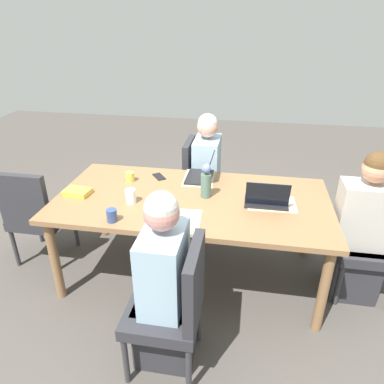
{
  "coord_description": "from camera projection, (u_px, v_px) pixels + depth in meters",
  "views": [
    {
      "loc": [
        -0.42,
        2.42,
        2.03
      ],
      "look_at": [
        0.0,
        0.0,
        0.79
      ],
      "focal_mm": 33.32,
      "sensor_mm": 36.0,
      "label": 1
    }
  ],
  "objects": [
    {
      "name": "ground_plane",
      "position": [
        192.0,
        273.0,
        3.11
      ],
      "size": [
        10.0,
        10.0,
        0.0
      ],
      "primitive_type": "plane",
      "color": "#4C4742"
    },
    {
      "name": "placemat_head_left_left_far",
      "position": [
        271.0,
        203.0,
        2.69
      ],
      "size": [
        0.37,
        0.28,
        0.0
      ],
      "primitive_type": "cube",
      "rotation": [
        0.0,
        0.0,
        0.05
      ],
      "color": "beige",
      "rests_on": "dining_table"
    },
    {
      "name": "coffee_mug_centre_left",
      "position": [
        131.0,
        196.0,
        2.68
      ],
      "size": [
        0.08,
        0.08,
        0.11
      ],
      "primitive_type": "cylinder",
      "color": "white",
      "rests_on": "dining_table"
    },
    {
      "name": "coffee_mug_near_right",
      "position": [
        130.0,
        177.0,
        3.03
      ],
      "size": [
        0.08,
        0.08,
        0.08
      ],
      "primitive_type": "cylinder",
      "color": "#DBC64C",
      "rests_on": "dining_table"
    },
    {
      "name": "chair_far_left_mid",
      "position": [
        175.0,
        303.0,
        2.1
      ],
      "size": [
        0.44,
        0.44,
        0.9
      ],
      "color": "#2D2D33",
      "rests_on": "ground_plane"
    },
    {
      "name": "chair_near_left_near",
      "position": [
        200.0,
        179.0,
        3.67
      ],
      "size": [
        0.44,
        0.44,
        0.9
      ],
      "color": "#2D2D33",
      "rests_on": "ground_plane"
    },
    {
      "name": "placemat_far_left_mid",
      "position": [
        181.0,
        222.0,
        2.45
      ],
      "size": [
        0.28,
        0.37,
        0.0
      ],
      "primitive_type": "cube",
      "rotation": [
        0.0,
        0.0,
        -1.52
      ],
      "color": "beige",
      "rests_on": "dining_table"
    },
    {
      "name": "coffee_mug_near_left",
      "position": [
        112.0,
        215.0,
        2.44
      ],
      "size": [
        0.07,
        0.07,
        0.09
      ],
      "primitive_type": "cylinder",
      "color": "#33477A",
      "rests_on": "dining_table"
    },
    {
      "name": "flower_vase",
      "position": [
        206.0,
        181.0,
        2.73
      ],
      "size": [
        0.08,
        0.08,
        0.28
      ],
      "color": "#4C6B60",
      "rests_on": "dining_table"
    },
    {
      "name": "chair_head_left_left_far",
      "position": [
        366.0,
        233.0,
        2.76
      ],
      "size": [
        0.44,
        0.44,
        0.9
      ],
      "color": "#2D2D33",
      "rests_on": "ground_plane"
    },
    {
      "name": "person_far_left_mid",
      "position": [
        165.0,
        291.0,
        2.15
      ],
      "size": [
        0.36,
        0.4,
        1.19
      ],
      "color": "#2D2D33",
      "rests_on": "ground_plane"
    },
    {
      "name": "phone_black",
      "position": [
        159.0,
        177.0,
        3.12
      ],
      "size": [
        0.15,
        0.16,
        0.01
      ],
      "primitive_type": "cube",
      "rotation": [
        0.0,
        0.0,
        2.22
      ],
      "color": "black",
      "rests_on": "dining_table"
    },
    {
      "name": "dining_table",
      "position": [
        192.0,
        205.0,
        2.8
      ],
      "size": [
        2.12,
        1.06,
        0.74
      ],
      "color": "olive",
      "rests_on": "ground_plane"
    },
    {
      "name": "person_near_left_near",
      "position": [
        206.0,
        179.0,
        3.59
      ],
      "size": [
        0.36,
        0.4,
        1.19
      ],
      "color": "#2D2D33",
      "rests_on": "ground_plane"
    },
    {
      "name": "book_red_cover",
      "position": [
        77.0,
        192.0,
        2.81
      ],
      "size": [
        0.21,
        0.16,
        0.04
      ],
      "primitive_type": "cube",
      "rotation": [
        0.0,
        0.0,
        -0.1
      ],
      "color": "gold",
      "rests_on": "dining_table"
    },
    {
      "name": "laptop_near_left_near",
      "position": [
        202.0,
        174.0,
        3.08
      ],
      "size": [
        0.22,
        0.32,
        0.21
      ],
      "color": "black",
      "rests_on": "dining_table"
    },
    {
      "name": "person_head_left_left_far",
      "position": [
        360.0,
        235.0,
        2.69
      ],
      "size": [
        0.4,
        0.36,
        1.19
      ],
      "color": "#2D2D33",
      "rests_on": "ground_plane"
    },
    {
      "name": "chair_head_right_right_near",
      "position": [
        35.0,
        212.0,
        3.05
      ],
      "size": [
        0.44,
        0.44,
        0.9
      ],
      "color": "#2D2D33",
      "rests_on": "ground_plane"
    },
    {
      "name": "laptop_head_left_left_far",
      "position": [
        267.0,
        200.0,
        2.65
      ],
      "size": [
        0.32,
        0.22,
        0.21
      ],
      "color": "black",
      "rests_on": "dining_table"
    },
    {
      "name": "placemat_near_left_near",
      "position": [
        200.0,
        178.0,
        3.1
      ],
      "size": [
        0.28,
        0.37,
        0.0
      ],
      "primitive_type": "cube",
      "rotation": [
        0.0,
        0.0,
        1.62
      ],
      "color": "beige",
      "rests_on": "dining_table"
    }
  ]
}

